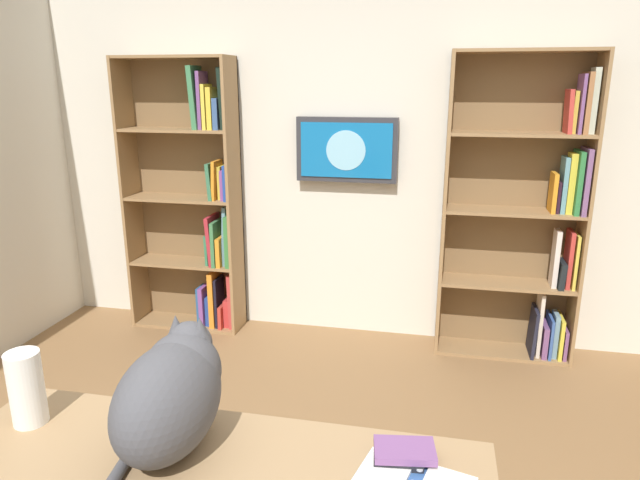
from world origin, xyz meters
TOP-DOWN VIEW (x-y plane):
  - wall_back at (0.00, -2.23)m, footprint 4.52×0.06m
  - bookshelf_left at (-1.27, -2.07)m, footprint 0.90×0.28m
  - bookshelf_right at (1.07, -2.06)m, footprint 0.84×0.28m
  - wall_mounted_tv at (-0.04, -2.15)m, footprint 0.71×0.07m
  - cat at (0.08, 0.34)m, footprint 0.28×0.60m
  - paper_towel_roll at (0.61, 0.34)m, footprint 0.11×0.11m
  - desk_book_stack at (-0.61, 0.29)m, footprint 0.20×0.14m

SIDE VIEW (x-z plane):
  - desk_book_stack at x=-0.61m, z-range 0.74..0.79m
  - paper_towel_roll at x=0.61m, z-range 0.74..0.99m
  - cat at x=0.08m, z-range 0.74..1.11m
  - bookshelf_right at x=1.07m, z-range -0.06..1.95m
  - bookshelf_left at x=-1.27m, z-range -0.03..1.99m
  - wall_back at x=0.00m, z-range 0.00..2.70m
  - wall_mounted_tv at x=-0.04m, z-range 1.15..1.60m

